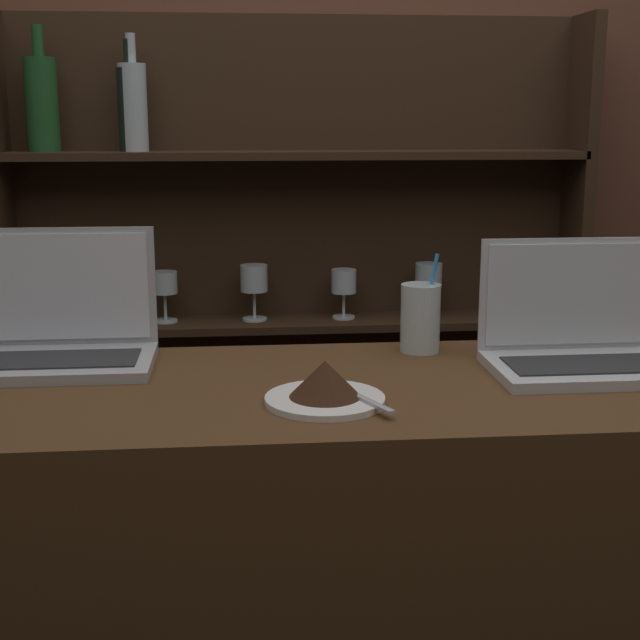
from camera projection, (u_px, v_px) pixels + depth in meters
name	position (u px, v px, depth m)	size (l,w,h in m)	color
back_wall	(339.00, 171.00, 2.39)	(7.00, 0.06, 2.70)	brown
back_shelf	(290.00, 334.00, 2.40)	(1.51, 0.18, 1.75)	#332114
laptop_near	(59.00, 334.00, 1.54)	(0.33, 0.21, 0.23)	#ADADB2
laptop_far	(577.00, 341.00, 1.51)	(0.31, 0.21, 0.21)	silver
cake_plate	(325.00, 386.00, 1.33)	(0.18, 0.18, 0.07)	white
water_glass	(420.00, 318.00, 1.62)	(0.07, 0.07, 0.18)	silver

